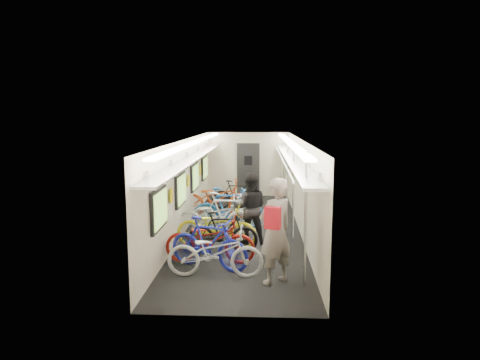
# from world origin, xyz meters

# --- Properties ---
(train_car_shell) EXTENTS (10.00, 10.00, 10.00)m
(train_car_shell) POSITION_xyz_m (-0.36, 0.71, 1.66)
(train_car_shell) COLOR black
(train_car_shell) RESTS_ON ground
(bicycle_0) EXTENTS (1.81, 0.65, 0.95)m
(bicycle_0) POSITION_xyz_m (-0.37, -3.40, 0.47)
(bicycle_0) COLOR silver
(bicycle_0) RESTS_ON ground
(bicycle_1) EXTENTS (1.78, 1.13, 1.04)m
(bicycle_1) POSITION_xyz_m (-0.54, -2.97, 0.52)
(bicycle_1) COLOR #1D24AF
(bicycle_1) RESTS_ON ground
(bicycle_2) EXTENTS (1.89, 0.73, 0.98)m
(bicycle_2) POSITION_xyz_m (-0.56, -2.64, 0.49)
(bicycle_2) COLOR maroon
(bicycle_2) RESTS_ON ground
(bicycle_3) EXTENTS (1.57, 0.48, 0.94)m
(bicycle_3) POSITION_xyz_m (-0.36, -1.96, 0.47)
(bicycle_3) COLOR black
(bicycle_3) RESTS_ON ground
(bicycle_4) EXTENTS (1.92, 0.84, 0.98)m
(bicycle_4) POSITION_xyz_m (-0.53, -1.62, 0.49)
(bicycle_4) COLOR gold
(bicycle_4) RESTS_ON ground
(bicycle_5) EXTENTS (1.84, 0.70, 1.08)m
(bicycle_5) POSITION_xyz_m (-0.44, -0.43, 0.54)
(bicycle_5) COLOR silver
(bicycle_5) RESTS_ON ground
(bicycle_6) EXTENTS (1.93, 0.78, 0.99)m
(bicycle_6) POSITION_xyz_m (-0.70, -0.59, 0.50)
(bicycle_6) COLOR silver
(bicycle_6) RESTS_ON ground
(bicycle_7) EXTENTS (1.96, 0.80, 1.14)m
(bicycle_7) POSITION_xyz_m (-0.39, 0.01, 0.57)
(bicycle_7) COLOR #185195
(bicycle_7) RESTS_ON ground
(bicycle_8) EXTENTS (2.27, 0.98, 1.16)m
(bicycle_8) POSITION_xyz_m (-0.84, 1.29, 0.58)
(bicycle_8) COLOR #9D3511
(bicycle_8) RESTS_ON ground
(bicycle_9) EXTENTS (1.58, 0.48, 0.95)m
(bicycle_9) POSITION_xyz_m (-0.31, 2.56, 0.47)
(bicycle_9) COLOR black
(bicycle_9) RESTS_ON ground
(passenger_near) EXTENTS (0.84, 0.80, 1.93)m
(passenger_near) POSITION_xyz_m (0.74, -3.65, 0.97)
(passenger_near) COLOR gray
(passenger_near) RESTS_ON ground
(passenger_mid) EXTENTS (0.84, 0.66, 1.70)m
(passenger_mid) POSITION_xyz_m (0.23, -1.18, 0.85)
(passenger_mid) COLOR black
(passenger_mid) RESTS_ON ground
(backpack) EXTENTS (0.29, 0.22, 0.38)m
(backpack) POSITION_xyz_m (0.68, -3.96, 1.28)
(backpack) COLOR red
(backpack) RESTS_ON passenger_near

